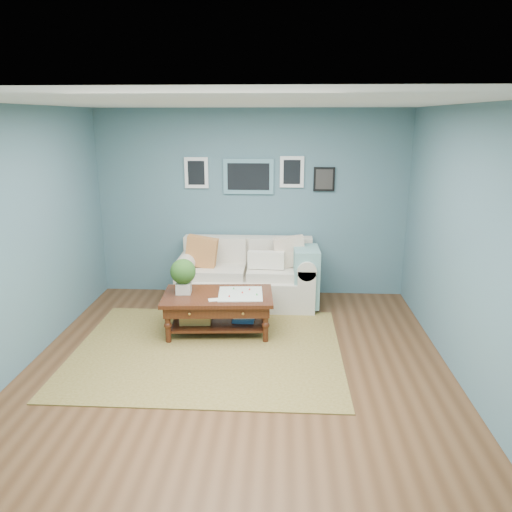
{
  "coord_description": "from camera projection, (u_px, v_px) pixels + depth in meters",
  "views": [
    {
      "loc": [
        0.47,
        -4.69,
        2.57
      ],
      "look_at": [
        0.15,
        1.0,
        0.98
      ],
      "focal_mm": 35.0,
      "sensor_mm": 36.0,
      "label": 1
    }
  ],
  "objects": [
    {
      "name": "loveseat",
      "position": [
        253.0,
        275.0,
        7.06
      ],
      "size": [
        1.96,
        0.89,
        1.01
      ],
      "color": "beige",
      "rests_on": "ground"
    },
    {
      "name": "area_rug",
      "position": [
        208.0,
        350.0,
        5.69
      ],
      "size": [
        3.01,
        2.41,
        0.01
      ],
      "primitive_type": "cube",
      "color": "brown",
      "rests_on": "ground"
    },
    {
      "name": "coffee_table",
      "position": [
        212.0,
        301.0,
        6.08
      ],
      "size": [
        1.37,
        0.86,
        0.92
      ],
      "rotation": [
        0.0,
        0.0,
        0.07
      ],
      "color": "#33160C",
      "rests_on": "ground"
    },
    {
      "name": "room_shell",
      "position": [
        236.0,
        244.0,
        4.91
      ],
      "size": [
        5.0,
        5.02,
        2.7
      ],
      "color": "brown",
      "rests_on": "ground"
    }
  ]
}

